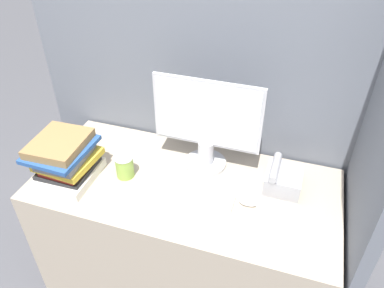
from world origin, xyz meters
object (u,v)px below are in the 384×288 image
object	(u,v)px
monitor	(207,127)
desk_telephone	(283,179)
book_stack	(66,159)
mouse	(248,203)
coffee_cup	(125,166)
keyboard	(185,193)

from	to	relation	value
monitor	desk_telephone	xyz separation A→B (m)	(0.37, -0.04, -0.17)
book_stack	desk_telephone	world-z (taller)	book_stack
mouse	desk_telephone	bearing A→B (deg)	52.72
coffee_cup	desk_telephone	xyz separation A→B (m)	(0.69, 0.15, -0.01)
monitor	book_stack	distance (m)	0.64
coffee_cup	desk_telephone	distance (m)	0.71
keyboard	desk_telephone	bearing A→B (deg)	25.06
desk_telephone	coffee_cup	bearing A→B (deg)	-167.88
monitor	coffee_cup	world-z (taller)	monitor
monitor	book_stack	xyz separation A→B (m)	(-0.57, -0.28, -0.11)
monitor	mouse	bearing A→B (deg)	-39.34
coffee_cup	book_stack	size ratio (longest dim) A/B	0.39
desk_telephone	keyboard	bearing A→B (deg)	-154.94
coffee_cup	desk_telephone	bearing A→B (deg)	12.12
keyboard	desk_telephone	xyz separation A→B (m)	(0.39, 0.18, 0.04)
monitor	desk_telephone	size ratio (longest dim) A/B	2.74
mouse	coffee_cup	xyz separation A→B (m)	(-0.57, 0.01, 0.04)
mouse	desk_telephone	world-z (taller)	desk_telephone
monitor	keyboard	xyz separation A→B (m)	(-0.02, -0.23, -0.21)
keyboard	book_stack	distance (m)	0.55
keyboard	mouse	distance (m)	0.27
monitor	coffee_cup	distance (m)	0.41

